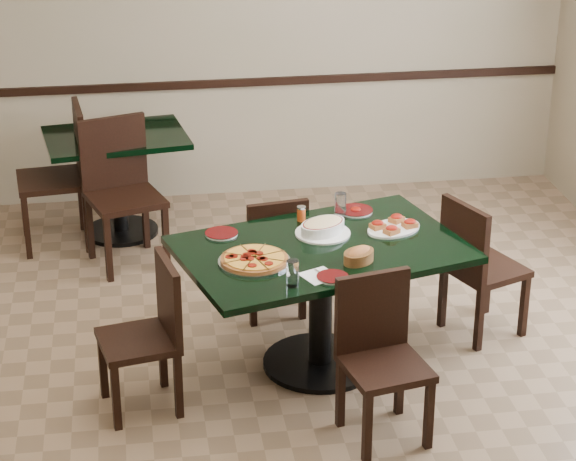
{
  "coord_description": "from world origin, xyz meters",
  "views": [
    {
      "loc": [
        -0.86,
        -5.48,
        3.32
      ],
      "look_at": [
        -0.04,
        0.0,
        0.87
      ],
      "focal_mm": 70.0,
      "sensor_mm": 36.0,
      "label": 1
    }
  ],
  "objects": [
    {
      "name": "water_glass_a",
      "position": [
        0.33,
        0.42,
        0.82
      ],
      "size": [
        0.07,
        0.07,
        0.14
      ],
      "primitive_type": "cylinder",
      "color": "silver",
      "rests_on": "main_table"
    },
    {
      "name": "pepperoni_pizza",
      "position": [
        -0.24,
        -0.12,
        0.77
      ],
      "size": [
        0.39,
        0.39,
        0.04
      ],
      "rotation": [
        0.0,
        0.0,
        0.32
      ],
      "color": "silver",
      "rests_on": "main_table"
    },
    {
      "name": "chair_far",
      "position": [
        -0.03,
        0.66,
        0.44
      ],
      "size": [
        0.43,
        0.43,
        0.8
      ],
      "rotation": [
        0.0,
        0.0,
        3.29
      ],
      "color": "black",
      "rests_on": "floor"
    },
    {
      "name": "side_plate_near",
      "position": [
        0.13,
        -0.37,
        0.76
      ],
      "size": [
        0.17,
        0.17,
        0.02
      ],
      "rotation": [
        0.0,
        0.0,
        0.11
      ],
      "color": "silver",
      "rests_on": "main_table"
    },
    {
      "name": "chair_near",
      "position": [
        0.33,
        -0.65,
        0.48
      ],
      "size": [
        0.47,
        0.47,
        0.86
      ],
      "rotation": [
        0.0,
        0.0,
        0.21
      ],
      "color": "black",
      "rests_on": "floor"
    },
    {
      "name": "napkin_setting",
      "position": [
        0.07,
        -0.34,
        0.75
      ],
      "size": [
        0.22,
        0.22,
        0.01
      ],
      "rotation": [
        0.0,
        0.0,
        0.41
      ],
      "color": "white",
      "rests_on": "main_table"
    },
    {
      "name": "side_plate_far_l",
      "position": [
        -0.38,
        0.26,
        0.76
      ],
      "size": [
        0.19,
        0.19,
        0.02
      ],
      "rotation": [
        0.0,
        0.0,
        0.43
      ],
      "color": "silver",
      "rests_on": "main_table"
    },
    {
      "name": "main_table",
      "position": [
        0.15,
        0.03,
        0.57
      ],
      "size": [
        1.73,
        1.36,
        0.75
      ],
      "rotation": [
        0.0,
        0.0,
        0.27
      ],
      "color": "black",
      "rests_on": "floor"
    },
    {
      "name": "bruschetta_platter",
      "position": [
        0.59,
        0.19,
        0.77
      ],
      "size": [
        0.41,
        0.37,
        0.05
      ],
      "rotation": [
        0.0,
        0.0,
        0.5
      ],
      "color": "silver",
      "rests_on": "main_table"
    },
    {
      "name": "room_shell",
      "position": [
        1.02,
        1.73,
        1.17
      ],
      "size": [
        5.5,
        5.5,
        5.5
      ],
      "color": "silver",
      "rests_on": "floor"
    },
    {
      "name": "back_table",
      "position": [
        -0.96,
        2.08,
        0.52
      ],
      "size": [
        1.06,
        0.84,
        0.75
      ],
      "rotation": [
        0.0,
        0.0,
        0.15
      ],
      "color": "black",
      "rests_on": "floor"
    },
    {
      "name": "back_chair_left",
      "position": [
        -1.32,
        1.98,
        0.57
      ],
      "size": [
        0.52,
        0.52,
        1.0
      ],
      "rotation": [
        0.0,
        0.0,
        -1.46
      ],
      "color": "black",
      "rests_on": "floor"
    },
    {
      "name": "chair_right",
      "position": [
        1.11,
        0.25,
        0.48
      ],
      "size": [
        0.53,
        0.53,
        0.87
      ],
      "rotation": [
        0.0,
        0.0,
        1.96
      ],
      "color": "black",
      "rests_on": "floor"
    },
    {
      "name": "lasagna_casserole",
      "position": [
        0.18,
        0.19,
        0.8
      ],
      "size": [
        0.34,
        0.31,
        0.09
      ],
      "rotation": [
        0.0,
        0.0,
        0.55
      ],
      "color": "silver",
      "rests_on": "main_table"
    },
    {
      "name": "back_chair_near",
      "position": [
        -0.94,
        1.64,
        0.56
      ],
      "size": [
        0.58,
        0.58,
        0.99
      ],
      "rotation": [
        0.0,
        0.0,
        0.31
      ],
      "color": "black",
      "rests_on": "floor"
    },
    {
      "name": "chair_left",
      "position": [
        -0.81,
        -0.25,
        0.47
      ],
      "size": [
        0.46,
        0.46,
        0.84
      ],
      "rotation": [
        0.0,
        0.0,
        -1.37
      ],
      "color": "black",
      "rests_on": "floor"
    },
    {
      "name": "pepper_shaker",
      "position": [
        0.09,
        0.4,
        0.8
      ],
      "size": [
        0.05,
        0.05,
        0.09
      ],
      "color": "#D15916",
      "rests_on": "main_table"
    },
    {
      "name": "bread_basket",
      "position": [
        0.31,
        -0.2,
        0.79
      ],
      "size": [
        0.23,
        0.22,
        0.09
      ],
      "rotation": [
        0.0,
        0.0,
        0.65
      ],
      "color": "brown",
      "rests_on": "main_table"
    },
    {
      "name": "water_glass_b",
      "position": [
        -0.08,
        -0.42,
        0.82
      ],
      "size": [
        0.07,
        0.07,
        0.14
      ],
      "primitive_type": "cylinder",
      "color": "silver",
      "rests_on": "main_table"
    },
    {
      "name": "floor",
      "position": [
        0.0,
        0.0,
        0.0
      ],
      "size": [
        5.5,
        5.5,
        0.0
      ],
      "primitive_type": "plane",
      "color": "#7C6147",
      "rests_on": "ground"
    },
    {
      "name": "side_plate_far_r",
      "position": [
        0.43,
        0.48,
        0.76
      ],
      "size": [
        0.2,
        0.2,
        0.03
      ],
      "rotation": [
        0.0,
        0.0,
        0.33
      ],
      "color": "silver",
      "rests_on": "main_table"
    }
  ]
}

